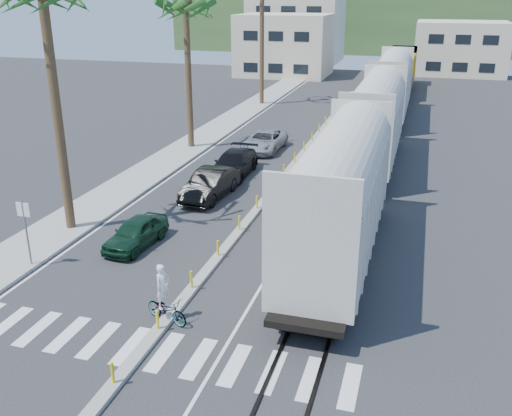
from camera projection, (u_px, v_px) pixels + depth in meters
The scene contains 15 objects.
ground at pixel (171, 317), 20.42m from camera, with size 140.00×140.00×0.00m, color #28282B.
sidewalk at pixel (204, 137), 45.03m from camera, with size 3.00×90.00×0.15m, color gray.
rails at pixel (380, 141), 44.17m from camera, with size 1.56×100.00×0.06m.
median at pixel (294, 163), 38.27m from camera, with size 0.45×60.00×0.85m.
crosswalk at pixel (145, 348), 18.62m from camera, with size 14.00×2.20×0.01m, color silver.
lane_markings at pixel (281, 144), 43.38m from camera, with size 9.42×90.00×0.01m.
freight_train at pixel (382, 107), 42.14m from camera, with size 3.00×60.94×5.85m.
street_sign at pixel (25, 224), 23.43m from camera, with size 0.60×0.08×3.00m.
buildings at pixel (330, 38), 84.74m from camera, with size 38.00×27.00×10.00m.
hillside at pixel (389, 18), 107.85m from camera, with size 80.00×20.00×12.00m, color #385628.
car_lead at pixel (136, 233), 25.88m from camera, with size 1.88×3.99×1.32m, color #10301E.
car_second at pixel (210, 184), 31.87m from camera, with size 2.04×4.98×1.61m, color black.
car_third at pixel (233, 164), 35.76m from camera, with size 2.21×5.29×1.53m, color black.
car_rear at pixel (264, 141), 41.38m from camera, with size 2.54×5.23×1.43m, color #AEB1B4.
cyclist at pixel (166, 304), 19.93m from camera, with size 1.73×2.19×2.20m.
Camera 1 is at (7.94, -16.08, 10.96)m, focal length 40.00 mm.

